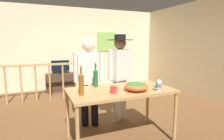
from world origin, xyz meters
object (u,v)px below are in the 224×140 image
Objects in this scene: person_standing_left at (89,77)px; wine_bottle_amber at (81,83)px; framed_picture at (106,42)px; stair_railing at (51,77)px; serving_table at (120,94)px; wine_bottle_green at (96,77)px; mug_red at (114,90)px; tv_console at (61,82)px; mug_blue at (158,85)px; person_standing_right at (120,70)px; wine_glass at (159,83)px; flat_screen_tv at (60,66)px; salad_bowl at (136,86)px.

wine_bottle_amber is at bearing 86.65° from person_standing_left.
stair_railing is at bearing -151.09° from framed_picture.
stair_railing is 2.70m from serving_table.
wine_bottle_green is 3.12× the size of mug_red.
wine_bottle_amber is at bearing -130.34° from wine_bottle_green.
tv_console is at bearing 94.62° from mug_red.
mug_blue is at bearing 156.94° from person_standing_left.
person_standing_right reaches higher than person_standing_left.
wine_glass is 1.01m from person_standing_right.
wine_bottle_amber is at bearing -92.41° from tv_console.
wine_glass is at bearing -76.00° from tv_console.
flat_screen_tv is at bearing 98.02° from serving_table.
serving_table is 1.00× the size of person_standing_left.
salad_bowl is 0.21× the size of person_standing_right.
person_standing_left is (-0.75, 1.00, -0.02)m from wine_glass.
framed_picture is 1.76× the size of wine_bottle_amber.
wine_glass is (0.92, -3.71, 0.66)m from tv_console.
wine_bottle_amber is at bearing -85.95° from stair_railing.
wine_bottle_amber is 1.19m from person_standing_right.
framed_picture is 0.24× the size of stair_railing.
wine_bottle_green reaches higher than serving_table.
wine_bottle_amber is 0.25× the size of person_standing_left.
salad_bowl is 0.96m from person_standing_left.
mug_blue is 0.77m from mug_red.
salad_bowl is at bearing 149.32° from wine_glass.
flat_screen_tv is (-1.64, -0.32, -0.74)m from framed_picture.
wine_glass is at bearing 79.19° from person_standing_right.
wine_glass is at bearing -13.01° from wine_bottle_amber.
person_standing_left is at bearing -75.18° from stair_railing.
wine_glass is (1.26, -2.91, 0.33)m from stair_railing.
flat_screen_tv is at bearing 87.56° from wine_bottle_amber.
wine_bottle_amber is at bearing 166.99° from wine_glass.
tv_console is (-1.64, -0.29, -1.26)m from framed_picture.
person_standing_left is (-0.12, 0.83, 0.05)m from mug_red.
mug_red is at bearing -178.46° from mug_blue.
tv_console is 3.44m from serving_table.
flat_screen_tv is at bearing 106.82° from mug_blue.
stair_railing is 1.80× the size of serving_table.
wine_glass is (0.45, -0.33, 0.20)m from serving_table.
flat_screen_tv is at bearing 94.66° from mug_red.
tv_console is 0.58× the size of serving_table.
mug_blue is at bearing -62.96° from stair_railing.
person_standing_left is (0.17, -2.71, 0.64)m from tv_console.
wine_bottle_amber is at bearing 177.08° from mug_blue.
flat_screen_tv is 1.54× the size of salad_bowl.
wine_glass is 0.44× the size of wine_bottle_amber.
salad_bowl is (0.98, -2.74, 0.28)m from stair_railing.
mug_blue is (0.41, 0.02, -0.02)m from salad_bowl.
mug_blue is 0.08× the size of person_standing_left.
person_standing_left reaches higher than wine_bottle_green.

